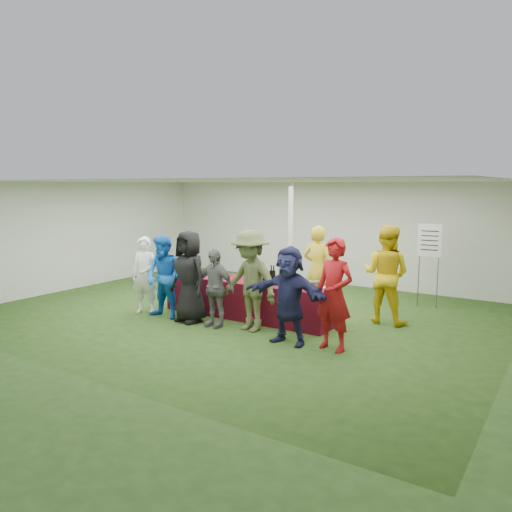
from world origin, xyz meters
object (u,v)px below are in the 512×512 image
Objects in this scene: customer_6 at (334,294)px; customer_4 at (250,281)px; customer_1 at (164,277)px; customer_5 at (289,295)px; serving_table at (248,299)px; dump_bucket at (312,286)px; staff_back at (386,274)px; customer_3 at (214,288)px; wine_list_sign at (429,247)px; customer_2 at (189,277)px; customer_0 at (145,275)px; staff_pourer at (318,270)px.

customer_4 is at bearing -175.27° from customer_6.
customer_1 is 3.61m from customer_6.
customer_5 is at bearing -1.80° from customer_1.
serving_table is 2.19× the size of customer_5.
customer_6 is (0.73, -0.69, 0.07)m from dump_bucket.
staff_back reaches higher than customer_3.
serving_table is 2.51m from customer_6.
wine_list_sign is 5.15m from customer_2.
wine_list_sign is at bearing 45.32° from serving_table.
customer_3 is at bearing -159.82° from customer_4.
customer_6 is at bearing 4.56° from customer_4.
customer_0 is at bearing -169.25° from dump_bucket.
staff_pourer is 2.32m from customer_6.
customer_4 is at bearing -15.10° from customer_0.
staff_pourer is at bearing 5.28° from staff_back.
customer_6 is (1.24, -1.96, -0.00)m from staff_pourer.
customer_4 is 1.12× the size of customer_5.
customer_0 is at bearing 179.96° from customer_5.
dump_bucket is at bearing 146.87° from customer_6.
wine_list_sign is at bearing 50.85° from customer_3.
dump_bucket is 0.15× the size of wine_list_sign.
serving_table is 2.17m from customer_0.
customer_5 is at bearing -108.51° from wine_list_sign.
customer_4 is (-2.23, -3.57, -0.40)m from wine_list_sign.
staff_pourer is 2.12m from customer_5.
customer_4 reaches higher than dump_bucket.
customer_0 is 0.61m from customer_1.
dump_bucket is 0.15× the size of customer_2.
staff_pourer is 1.03× the size of customer_2.
wine_list_sign is (1.25, 3.04, 0.48)m from dump_bucket.
customer_5 is at bearing -20.42° from customer_0.
staff_pourer is 1.24× the size of customer_3.
staff_back is at bearing 95.76° from customer_6.
customer_2 reaches higher than serving_table.
customer_4 is (-0.47, -1.79, 0.01)m from staff_pourer.
staff_pourer is at bearing 39.58° from customer_1.
staff_pourer reaches higher than customer_3.
dump_bucket is 0.16× the size of customer_1.
customer_3 is 0.89× the size of customer_5.
customer_5 reaches higher than customer_0.
dump_bucket is at bearing 38.48° from customer_4.
dump_bucket is 1.11m from customer_4.
dump_bucket reaches higher than serving_table.
customer_5 is at bearing -162.10° from customer_6.
customer_4 reaches higher than customer_3.
customer_3 is at bearing -100.02° from serving_table.
customer_4 reaches higher than staff_pourer.
serving_table is at bearing 137.09° from customer_4.
customer_0 is at bearing 33.81° from staff_pourer.
wine_list_sign is 0.98× the size of customer_4.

